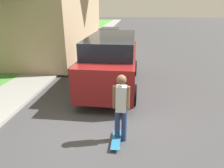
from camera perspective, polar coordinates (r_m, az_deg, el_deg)
ground_plane at (r=6.21m, az=-3.59°, el=-9.75°), size 120.00×120.00×0.00m
sidewalk at (r=12.53m, az=-15.20°, el=6.05°), size 1.80×80.00×0.10m
suv_parked at (r=8.23m, az=-0.05°, el=6.89°), size 2.08×5.16×2.12m
car_down_street at (r=18.64m, az=-0.83°, el=13.58°), size 1.94×4.37×1.37m
skateboarder at (r=4.80m, az=2.59°, el=-6.18°), size 0.41×0.23×1.76m
skateboard at (r=5.19m, az=1.23°, el=-15.65°), size 0.23×0.80×0.10m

